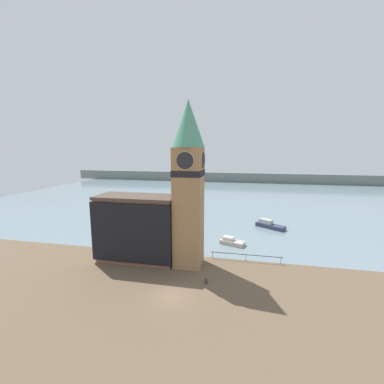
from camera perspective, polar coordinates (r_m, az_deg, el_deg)
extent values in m
plane|color=brown|center=(33.65, -4.58, -22.03)|extent=(160.00, 160.00, 0.00)
cube|color=gray|center=(101.51, 6.99, -0.53)|extent=(160.00, 120.00, 0.00)
cube|color=slate|center=(140.69, 8.43, 3.26)|extent=(180.00, 3.00, 5.00)
cube|color=#232328|center=(42.72, 11.92, -13.47)|extent=(11.22, 0.08, 0.08)
cylinder|color=#232328|center=(43.19, 4.62, -13.78)|extent=(0.07, 0.07, 1.05)
cylinder|color=#232328|center=(42.92, 11.89, -14.12)|extent=(0.07, 0.07, 1.05)
cylinder|color=#232328|center=(43.31, 19.16, -14.24)|extent=(0.07, 0.07, 1.05)
cube|color=#9E754C|center=(38.22, -0.79, -3.61)|extent=(4.09, 4.09, 17.82)
cube|color=black|center=(37.38, -0.80, 4.24)|extent=(4.21, 4.21, 0.90)
cylinder|color=tan|center=(35.20, -1.57, 6.98)|extent=(2.60, 0.12, 2.60)
cylinder|color=#232328|center=(35.12, -1.60, 6.98)|extent=(2.37, 0.12, 2.37)
cylinder|color=tan|center=(36.85, 2.41, 7.09)|extent=(0.12, 2.60, 2.60)
cylinder|color=#232328|center=(36.83, 2.54, 7.09)|extent=(0.12, 2.37, 2.37)
cone|color=#4C9375|center=(37.39, -0.83, 14.97)|extent=(4.70, 4.70, 6.66)
cube|color=#935B42|center=(42.16, -12.03, -8.11)|extent=(12.13, 5.24, 9.95)
cube|color=#4C3D33|center=(40.90, -12.28, -1.12)|extent=(12.53, 5.64, 0.50)
cube|color=black|center=(39.71, -13.66, -8.98)|extent=(12.63, 0.30, 9.15)
cube|color=#B7B2A8|center=(49.32, 8.98, -11.03)|extent=(4.85, 3.41, 0.75)
cube|color=silver|center=(49.38, 8.14, -10.14)|extent=(2.31, 1.98, 0.61)
cube|color=#333856|center=(60.89, 17.02, -7.26)|extent=(6.59, 5.38, 0.90)
cube|color=#B2B2B2|center=(61.18, 16.09, -6.25)|extent=(3.20, 2.81, 0.91)
cylinder|color=#2D2D33|center=(36.02, 3.16, -19.23)|extent=(0.31, 0.31, 0.55)
sphere|color=#2D2D33|center=(35.89, 3.16, -18.85)|extent=(0.33, 0.33, 0.33)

